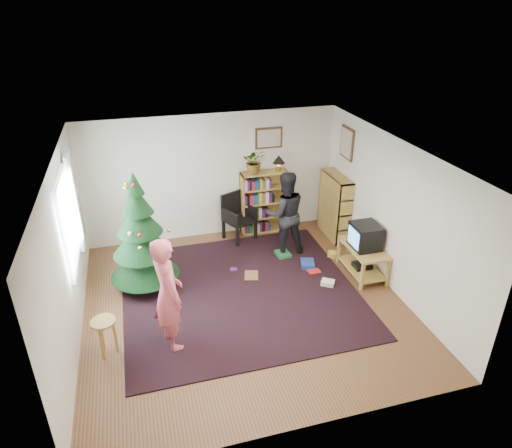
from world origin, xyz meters
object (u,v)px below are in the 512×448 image
object	(u,v)px
person_by_chair	(285,214)
table_lamp	(279,160)
crt_tv	(365,236)
armchair	(238,214)
stool	(104,328)
bookshelf_back	(264,201)
picture_right	(347,143)
picture_back	(269,138)
bookshelf_right	(335,205)
potted_plant	(254,161)
tv_stand	(363,258)
christmas_tree	(141,241)
person_standing	(168,294)

from	to	relation	value
person_by_chair	table_lamp	world-z (taller)	person_by_chair
crt_tv	armchair	world-z (taller)	crt_tv
stool	bookshelf_back	bearing A→B (deg)	43.37
picture_right	stool	xyz separation A→B (m)	(-4.58, -2.36, -1.52)
person_by_chair	table_lamp	bearing A→B (deg)	-98.31
picture_back	crt_tv	xyz separation A→B (m)	(1.07, -2.21, -1.19)
bookshelf_right	bookshelf_back	bearing A→B (deg)	66.42
picture_right	picture_back	bearing A→B (deg)	151.31
person_by_chair	potted_plant	bearing A→B (deg)	-69.41
picture_right	tv_stand	xyz separation A→B (m)	(-0.26, -1.49, -1.62)
tv_stand	crt_tv	xyz separation A→B (m)	(-0.00, 0.00, 0.43)
picture_right	potted_plant	bearing A→B (deg)	160.37
person_by_chair	potted_plant	distance (m)	1.25
stool	person_by_chair	bearing A→B (deg)	31.50
christmas_tree	picture_back	bearing A→B (deg)	30.44
picture_back	person_by_chair	distance (m)	1.58
armchair	stool	bearing A→B (deg)	-156.13
bookshelf_back	person_standing	world-z (taller)	person_standing
person_standing	person_by_chair	bearing A→B (deg)	-64.17
potted_plant	table_lamp	bearing A→B (deg)	0.00
person_standing	table_lamp	size ratio (longest dim) A/B	5.23
picture_right	tv_stand	world-z (taller)	picture_right
person_by_chair	armchair	bearing A→B (deg)	-48.03
picture_back	bookshelf_right	xyz separation A→B (m)	(1.19, -0.71, -1.29)
stool	table_lamp	size ratio (longest dim) A/B	1.71
stool	table_lamp	distance (m)	4.65
christmas_tree	table_lamp	xyz separation A→B (m)	(2.81, 1.41, 0.66)
picture_back	stool	distance (m)	4.74
bookshelf_back	person_by_chair	size ratio (longest dim) A/B	0.80
person_by_chair	table_lamp	xyz separation A→B (m)	(0.18, 0.97, 0.70)
picture_right	armchair	xyz separation A→B (m)	(-2.03, 0.47, -1.44)
picture_back	bookshelf_back	bearing A→B (deg)	-133.82
crt_tv	tv_stand	bearing A→B (deg)	-0.00
picture_right	person_by_chair	xyz separation A→B (m)	(-1.34, -0.38, -1.13)
picture_right	crt_tv	bearing A→B (deg)	-99.82
picture_back	tv_stand	distance (m)	2.95
tv_stand	christmas_tree	bearing A→B (deg)	169.83
person_by_chair	potted_plant	xyz separation A→B (m)	(-0.32, 0.97, 0.73)
christmas_tree	tv_stand	xyz separation A→B (m)	(3.71, -0.66, -0.53)
table_lamp	picture_back	bearing A→B (deg)	141.62
armchair	stool	size ratio (longest dim) A/B	1.70
armchair	table_lamp	xyz separation A→B (m)	(0.88, 0.12, 1.01)
picture_back	bookshelf_right	bearing A→B (deg)	-30.85
bookshelf_back	picture_right	bearing A→B (deg)	-22.08
armchair	picture_back	bearing A→B (deg)	-3.96
tv_stand	stool	bearing A→B (deg)	-168.56
bookshelf_back	crt_tv	bearing A→B (deg)	-60.08
bookshelf_back	armchair	size ratio (longest dim) A/B	1.37
picture_back	person_standing	distance (m)	4.08
tv_stand	person_by_chair	size ratio (longest dim) A/B	0.60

